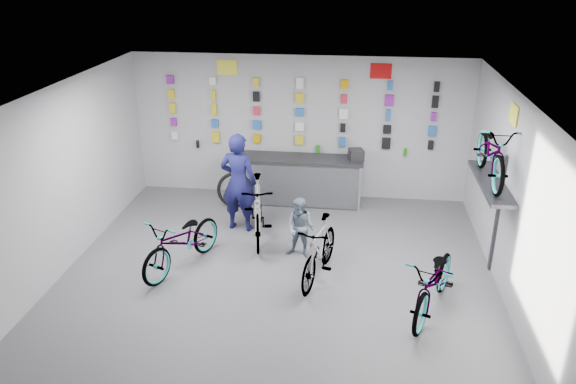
# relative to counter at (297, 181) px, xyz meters

# --- Properties ---
(floor) EXTENTS (8.00, 8.00, 0.00)m
(floor) POSITION_rel_counter_xyz_m (0.00, -3.54, -0.49)
(floor) COLOR #4E4E53
(floor) RESTS_ON ground
(ceiling) EXTENTS (8.00, 8.00, 0.00)m
(ceiling) POSITION_rel_counter_xyz_m (0.00, -3.54, 2.51)
(ceiling) COLOR white
(ceiling) RESTS_ON wall_back
(wall_back) EXTENTS (7.00, 0.00, 7.00)m
(wall_back) POSITION_rel_counter_xyz_m (0.00, 0.46, 1.01)
(wall_back) COLOR #B0B0B3
(wall_back) RESTS_ON floor
(wall_left) EXTENTS (0.00, 8.00, 8.00)m
(wall_left) POSITION_rel_counter_xyz_m (-3.50, -3.54, 1.01)
(wall_left) COLOR #B0B0B3
(wall_left) RESTS_ON floor
(wall_right) EXTENTS (0.00, 8.00, 8.00)m
(wall_right) POSITION_rel_counter_xyz_m (3.50, -3.54, 1.01)
(wall_right) COLOR #B0B0B3
(wall_right) RESTS_ON floor
(counter) EXTENTS (2.70, 0.66, 1.00)m
(counter) POSITION_rel_counter_xyz_m (0.00, 0.00, 0.00)
(counter) COLOR black
(counter) RESTS_ON floor
(merch_wall) EXTENTS (5.55, 0.08, 1.56)m
(merch_wall) POSITION_rel_counter_xyz_m (0.05, 0.39, 1.29)
(merch_wall) COLOR white
(merch_wall) RESTS_ON wall_back
(wall_bracket) EXTENTS (0.39, 1.90, 2.00)m
(wall_bracket) POSITION_rel_counter_xyz_m (3.33, -2.34, 0.98)
(wall_bracket) COLOR #333338
(wall_bracket) RESTS_ON wall_right
(sign_left) EXTENTS (0.42, 0.02, 0.30)m
(sign_left) POSITION_rel_counter_xyz_m (-1.50, 0.44, 2.23)
(sign_left) COLOR #FCFE3C
(sign_left) RESTS_ON wall_back
(sign_right) EXTENTS (0.42, 0.02, 0.30)m
(sign_right) POSITION_rel_counter_xyz_m (1.60, 0.44, 2.23)
(sign_right) COLOR #B70E0E
(sign_right) RESTS_ON wall_back
(sign_side) EXTENTS (0.02, 0.40, 0.30)m
(sign_side) POSITION_rel_counter_xyz_m (3.48, -2.34, 2.16)
(sign_side) COLOR #FCFE3C
(sign_side) RESTS_ON wall_right
(bike_left) EXTENTS (1.33, 1.97, 0.98)m
(bike_left) POSITION_rel_counter_xyz_m (-1.58, -2.92, 0.00)
(bike_left) COLOR gray
(bike_left) RESTS_ON floor
(bike_center) EXTENTS (0.86, 1.74, 1.01)m
(bike_center) POSITION_rel_counter_xyz_m (0.68, -2.96, 0.02)
(bike_center) COLOR gray
(bike_center) RESTS_ON floor
(bike_right) EXTENTS (1.28, 1.97, 0.98)m
(bike_right) POSITION_rel_counter_xyz_m (2.40, -3.68, 0.00)
(bike_right) COLOR gray
(bike_right) RESTS_ON floor
(bike_service) EXTENTS (0.84, 1.95, 1.14)m
(bike_service) POSITION_rel_counter_xyz_m (-0.54, -1.70, 0.08)
(bike_service) COLOR gray
(bike_service) RESTS_ON floor
(bike_wall) EXTENTS (0.63, 1.80, 0.95)m
(bike_wall) POSITION_rel_counter_xyz_m (3.25, -2.34, 1.57)
(bike_wall) COLOR gray
(bike_wall) RESTS_ON wall_bracket
(clerk) EXTENTS (0.75, 0.55, 1.89)m
(clerk) POSITION_rel_counter_xyz_m (-0.95, -1.36, 0.46)
(clerk) COLOR #15154B
(clerk) RESTS_ON floor
(customer) EXTENTS (0.62, 0.54, 1.08)m
(customer) POSITION_rel_counter_xyz_m (0.31, -2.29, 0.05)
(customer) COLOR slate
(customer) RESTS_ON floor
(spare_wheel) EXTENTS (0.76, 0.27, 0.75)m
(spare_wheel) POSITION_rel_counter_xyz_m (-1.25, -0.37, -0.12)
(spare_wheel) COLOR black
(spare_wheel) RESTS_ON floor
(register) EXTENTS (0.34, 0.36, 0.22)m
(register) POSITION_rel_counter_xyz_m (1.20, 0.01, 0.62)
(register) COLOR black
(register) RESTS_ON counter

